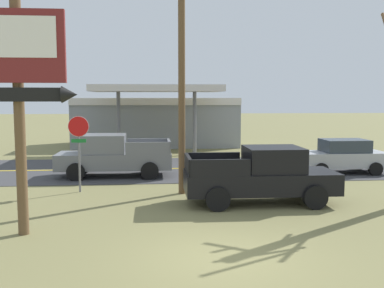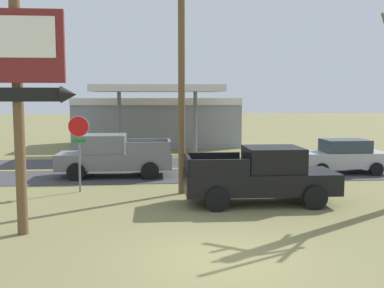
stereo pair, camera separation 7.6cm
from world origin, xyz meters
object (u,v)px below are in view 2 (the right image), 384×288
object	(u,v)px
stop_sign	(79,140)
motel_sign	(18,76)
pickup_black_parked_on_lawn	(262,176)
pickup_grey_on_road	(113,156)
gas_station	(157,120)
car_silver_near_lane	(342,156)
utility_pole	(182,65)

from	to	relation	value
stop_sign	motel_sign	bearing A→B (deg)	-96.06
stop_sign	pickup_black_parked_on_lawn	distance (m)	7.10
pickup_grey_on_road	motel_sign	bearing A→B (deg)	-100.22
motel_sign	gas_station	world-z (taller)	motel_sign
stop_sign	car_silver_near_lane	world-z (taller)	stop_sign
utility_pole	pickup_grey_on_road	size ratio (longest dim) A/B	1.76
motel_sign	pickup_black_parked_on_lawn	size ratio (longest dim) A/B	1.19
gas_station	pickup_black_parked_on_lawn	distance (m)	19.56
stop_sign	utility_pole	xyz separation A→B (m)	(3.93, -0.61, 2.83)
stop_sign	pickup_grey_on_road	bearing A→B (deg)	73.16
gas_station	car_silver_near_lane	bearing A→B (deg)	-56.78
gas_station	pickup_grey_on_road	xyz separation A→B (m)	(-2.11, -13.46, -0.98)
stop_sign	pickup_grey_on_road	size ratio (longest dim) A/B	0.57
utility_pole	pickup_grey_on_road	world-z (taller)	utility_pole
motel_sign	stop_sign	world-z (taller)	motel_sign
car_silver_near_lane	motel_sign	bearing A→B (deg)	-144.79
stop_sign	gas_station	world-z (taller)	gas_station
utility_pole	pickup_black_parked_on_lawn	size ratio (longest dim) A/B	1.76
gas_station	pickup_black_parked_on_lawn	xyz separation A→B (m)	(3.47, -19.23, -0.98)
utility_pole	gas_station	size ratio (longest dim) A/B	0.76
motel_sign	stop_sign	xyz separation A→B (m)	(0.58, 5.50, -2.19)
gas_station	pickup_black_parked_on_lawn	bearing A→B (deg)	-79.78
motel_sign	utility_pole	world-z (taller)	utility_pole
stop_sign	gas_station	distance (m)	17.07
motel_sign	pickup_grey_on_road	distance (m)	9.55
motel_sign	gas_station	distance (m)	22.71
pickup_grey_on_road	car_silver_near_lane	xyz separation A→B (m)	(10.92, 0.00, -0.13)
gas_station	car_silver_near_lane	xyz separation A→B (m)	(8.81, -13.46, -1.11)
pickup_black_parked_on_lawn	car_silver_near_lane	bearing A→B (deg)	47.18
car_silver_near_lane	utility_pole	bearing A→B (deg)	-153.83
pickup_black_parked_on_lawn	pickup_grey_on_road	distance (m)	8.02
car_silver_near_lane	stop_sign	bearing A→B (deg)	-164.41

